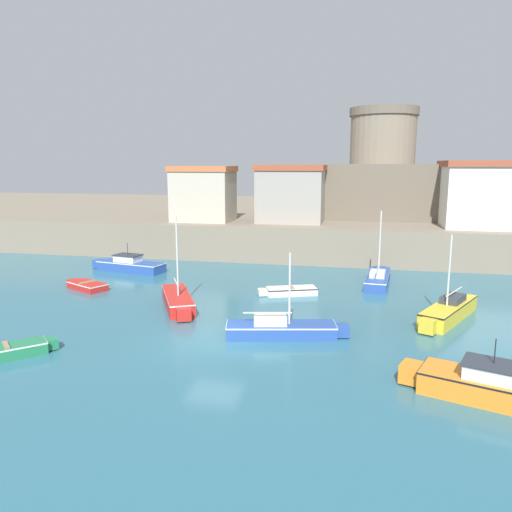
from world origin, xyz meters
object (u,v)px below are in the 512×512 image
sailboat_blue_7 (378,278)px  harbor_shed_near_wharf (481,193)px  motorboat_blue_8 (129,265)px  motorboat_orange_9 (494,387)px  harbor_shed_far_end (291,193)px  fortress (381,179)px  sailboat_blue_2 (283,328)px  sailboat_yellow_0 (448,310)px  dinghy_green_3 (9,351)px  dinghy_white_4 (289,291)px  harbor_shed_mid_row (203,193)px  dinghy_red_1 (86,285)px  sailboat_red_5 (178,300)px

sailboat_blue_7 → harbor_shed_near_wharf: 14.24m
motorboat_blue_8 → harbor_shed_near_wharf: harbor_shed_near_wharf is taller
motorboat_orange_9 → harbor_shed_near_wharf: size_ratio=0.90×
motorboat_blue_8 → harbor_shed_far_end: harbor_shed_far_end is taller
motorboat_blue_8 → fortress: size_ratio=0.55×
sailboat_blue_2 → harbor_shed_near_wharf: harbor_shed_near_wharf is taller
motorboat_orange_9 → sailboat_yellow_0: bearing=90.8°
fortress → harbor_shed_far_end: fortress is taller
sailboat_blue_7 → motorboat_orange_9: 17.44m
dinghy_green_3 → motorboat_orange_9: motorboat_orange_9 is taller
sailboat_yellow_0 → dinghy_white_4: sailboat_yellow_0 is taller
sailboat_blue_7 → harbor_shed_mid_row: harbor_shed_mid_row is taller
fortress → harbor_shed_mid_row: (-16.00, -8.36, -1.14)m
sailboat_yellow_0 → harbor_shed_near_wharf: size_ratio=0.89×
dinghy_red_1 → harbor_shed_mid_row: harbor_shed_mid_row is taller
harbor_shed_mid_row → sailboat_yellow_0: bearing=-40.5°
sailboat_red_5 → dinghy_green_3: bearing=-116.3°
dinghy_green_3 → sailboat_red_5: size_ratio=0.59×
dinghy_red_1 → motorboat_orange_9: size_ratio=0.57×
sailboat_blue_7 → harbor_shed_mid_row: (-15.67, 8.99, 5.14)m
dinghy_white_4 → sailboat_red_5: size_ratio=0.70×
dinghy_white_4 → sailboat_red_5: (-5.90, -4.33, 0.19)m
harbor_shed_near_wharf → harbor_shed_far_end: bearing=-179.1°
sailboat_blue_2 → sailboat_blue_7: sailboat_blue_7 is taller
dinghy_white_4 → motorboat_orange_9: size_ratio=0.62×
sailboat_blue_2 → harbor_shed_far_end: size_ratio=0.99×
dinghy_white_4 → sailboat_red_5: 7.32m
dinghy_white_4 → motorboat_blue_8: size_ratio=0.61×
sailboat_yellow_0 → dinghy_white_4: bearing=160.2°
dinghy_white_4 → fortress: fortress is taller
dinghy_red_1 → sailboat_red_5: (7.60, -2.78, 0.19)m
sailboat_blue_7 → dinghy_red_1: bearing=-163.4°
sailboat_blue_7 → harbor_shed_far_end: harbor_shed_far_end is taller
sailboat_yellow_0 → harbor_shed_near_wharf: (4.77, 17.66, 5.31)m
sailboat_yellow_0 → sailboat_blue_7: sailboat_blue_7 is taller
sailboat_blue_7 → harbor_shed_far_end: 13.62m
dinghy_red_1 → motorboat_orange_9: motorboat_orange_9 is taller
sailboat_blue_2 → dinghy_white_4: sailboat_blue_2 is taller
sailboat_blue_2 → motorboat_blue_8: 18.77m
sailboat_blue_2 → motorboat_blue_8: size_ratio=0.95×
sailboat_blue_2 → sailboat_blue_7: 12.91m
sailboat_blue_2 → dinghy_green_3: size_ratio=1.85×
dinghy_red_1 → dinghy_white_4: (13.50, 1.55, -0.00)m
sailboat_red_5 → sailboat_blue_7: 14.26m
sailboat_blue_7 → harbor_shed_mid_row: 18.78m
sailboat_yellow_0 → sailboat_blue_7: (-3.56, 7.43, -0.06)m
sailboat_yellow_0 → dinghy_white_4: size_ratio=1.58×
sailboat_blue_7 → harbor_shed_far_end: bearing=127.5°
sailboat_yellow_0 → motorboat_blue_8: sailboat_yellow_0 is taller
dinghy_white_4 → motorboat_blue_8: 14.03m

